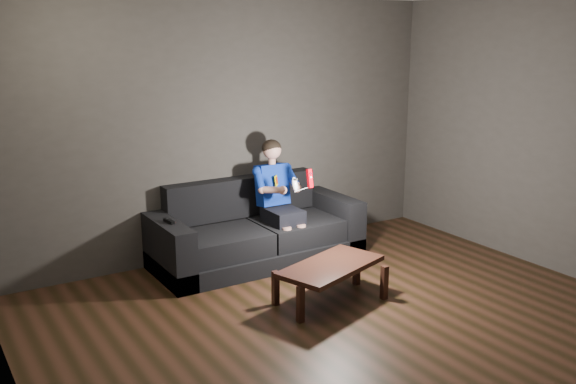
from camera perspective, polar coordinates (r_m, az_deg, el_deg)
floor at (r=5.17m, az=7.86°, el=-13.01°), size 5.00×5.00×0.00m
back_wall at (r=6.79m, az=-5.34°, el=5.60°), size 5.00×0.04×2.70m
left_wall at (r=3.68m, az=-22.96°, el=-2.78°), size 0.04×5.00×2.70m
sofa at (r=6.72m, az=-2.92°, el=-3.89°), size 2.16×0.93×0.83m
child at (r=6.67m, az=-0.91°, el=0.09°), size 0.48×0.59×1.19m
wii_remote_red at (r=6.29m, az=1.95°, el=1.22°), size 0.05×0.07×0.19m
nunchuk_white at (r=6.21m, az=0.60°, el=0.70°), size 0.06×0.09×0.15m
wii_remote_black at (r=6.16m, az=-10.54°, el=-2.57°), size 0.06×0.16×0.03m
coffee_table at (r=5.70m, az=3.83°, el=-6.85°), size 1.09×0.78×0.36m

